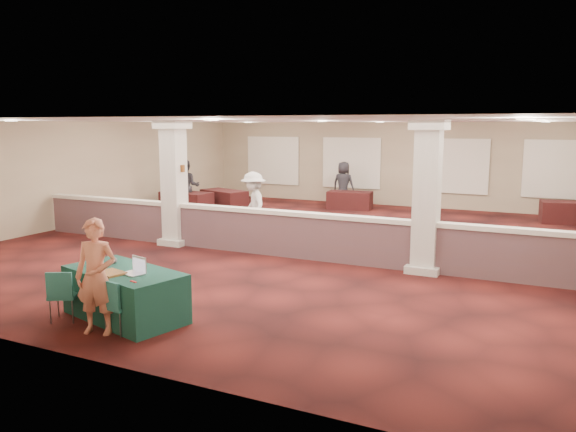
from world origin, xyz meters
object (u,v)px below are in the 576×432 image
at_px(near_table, 125,294).
at_px(far_table_back_right, 570,213).
at_px(far_table_front_left, 186,202).
at_px(far_table_back_left, 224,200).
at_px(conf_chair_side, 62,292).
at_px(far_table_back_center, 350,200).
at_px(attendee_d, 343,184).
at_px(conf_chair_main, 117,302).
at_px(far_table_front_center, 377,234).
at_px(attendee_b, 253,206).
at_px(woman, 96,277).
at_px(attendee_a, 187,187).

relative_size(near_table, far_table_back_right, 1.22).
relative_size(far_table_front_left, far_table_back_left, 1.03).
bearing_deg(conf_chair_side, far_table_back_right, 33.08).
distance_m(far_table_back_center, far_table_back_right, 7.33).
relative_size(conf_chair_side, far_table_back_left, 0.47).
relative_size(far_table_back_right, attendee_d, 0.99).
xyz_separation_m(conf_chair_side, far_table_back_right, (7.35, 13.57, -0.15)).
height_order(conf_chair_main, far_table_front_center, conf_chair_main).
bearing_deg(attendee_b, attendee_d, 136.69).
xyz_separation_m(attendee_b, attendee_d, (0.09, 6.85, -0.06)).
height_order(conf_chair_main, woman, woman).
relative_size(near_table, attendee_d, 1.21).
distance_m(near_table, attendee_d, 13.41).
relative_size(far_table_back_left, far_table_back_right, 1.04).
relative_size(far_table_front_left, far_table_back_center, 1.13).
xyz_separation_m(far_table_back_left, far_table_back_center, (4.12, 2.17, -0.03)).
bearing_deg(conf_chair_main, attendee_d, 105.12).
relative_size(conf_chair_main, far_table_back_left, 0.46).
relative_size(far_table_front_left, far_table_back_right, 1.07).
height_order(woman, attendee_b, attendee_b).
bearing_deg(attendee_a, far_table_front_left, 106.09).
relative_size(near_table, attendee_a, 1.10).
bearing_deg(conf_chair_main, far_table_back_left, 123.68).
distance_m(conf_chair_main, far_table_back_right, 14.94).
xyz_separation_m(conf_chair_side, far_table_front_left, (-4.92, 10.07, -0.13)).
relative_size(far_table_front_center, far_table_back_right, 1.07).
distance_m(far_table_back_center, attendee_d, 0.83).
bearing_deg(attendee_d, conf_chair_side, 92.67).
relative_size(woman, far_table_front_center, 0.96).
bearing_deg(conf_chair_side, conf_chair_main, -28.84).
xyz_separation_m(far_table_back_center, attendee_b, (-0.52, -6.38, 0.60)).
bearing_deg(near_table, far_table_front_center, 87.27).
height_order(far_table_front_left, far_table_back_right, far_table_front_left).
relative_size(conf_chair_side, far_table_front_left, 0.46).
relative_size(far_table_front_left, attendee_a, 0.96).
xyz_separation_m(near_table, conf_chair_side, (-0.77, -0.57, 0.09)).
xyz_separation_m(far_table_back_right, attendee_d, (-7.76, 0.35, 0.51)).
height_order(conf_chair_main, attendee_a, attendee_a).
bearing_deg(far_table_back_right, attendee_d, 177.40).
height_order(conf_chair_side, far_table_front_left, conf_chair_side).
bearing_deg(far_table_front_center, conf_chair_side, -111.51).
bearing_deg(conf_chair_main, attendee_a, 129.58).
distance_m(far_table_front_left, far_table_back_left, 1.46).
xyz_separation_m(far_table_front_center, attendee_d, (-3.31, 6.55, 0.49)).
bearing_deg(attendee_a, attendee_b, -64.35).
distance_m(conf_chair_side, attendee_a, 11.08).
xyz_separation_m(far_table_front_center, attendee_a, (-7.71, 2.60, 0.58)).
height_order(far_table_front_center, far_table_back_center, far_table_front_center).
bearing_deg(near_table, far_table_back_left, 129.16).
bearing_deg(far_table_back_center, woman, -86.43).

